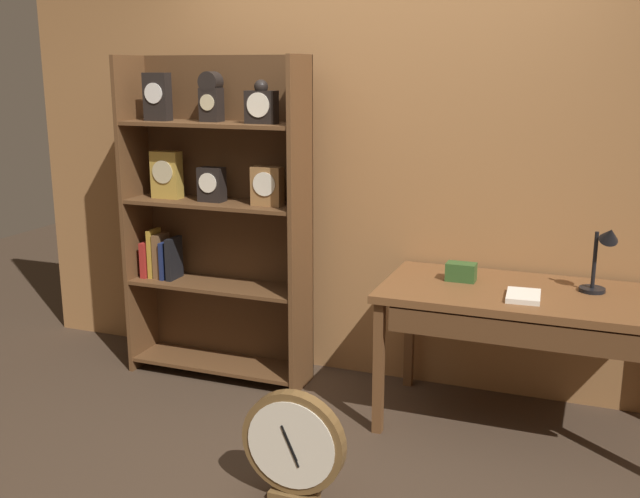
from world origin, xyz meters
TOP-DOWN VIEW (x-y plane):
  - ground_plane at (0.00, 0.00)m, footprint 10.00×10.00m
  - back_wood_panel at (0.00, 1.34)m, footprint 4.80×0.05m
  - bookshelf at (-0.95, 0.99)m, footprint 1.11×0.32m
  - workbench at (0.87, 0.88)m, footprint 1.45×0.74m
  - desk_lamp at (1.22, 0.99)m, footprint 0.18×0.18m
  - toolbox_small at (0.53, 0.98)m, footprint 0.15×0.09m
  - open_repair_manual at (0.88, 0.78)m, footprint 0.17×0.23m
  - round_clock_large at (0.04, -0.15)m, footprint 0.47×0.11m

SIDE VIEW (x-z plane):
  - ground_plane at x=0.00m, z-range 0.00..0.00m
  - round_clock_large at x=0.04m, z-range 0.00..0.51m
  - workbench at x=0.87m, z-range 0.30..1.05m
  - open_repair_manual at x=0.88m, z-range 0.75..0.77m
  - toolbox_small at x=0.53m, z-range 0.75..0.84m
  - desk_lamp at x=1.22m, z-range 0.77..1.13m
  - bookshelf at x=-0.95m, z-range 0.03..1.95m
  - back_wood_panel at x=0.00m, z-range 0.00..2.60m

